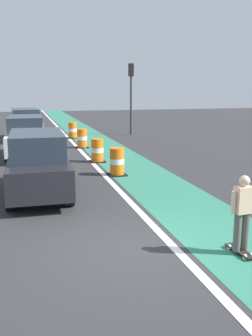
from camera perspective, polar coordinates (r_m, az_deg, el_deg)
The scene contains 12 objects.
ground_plane at distance 8.46m, azimuth 0.76°, elevation -11.85°, with size 100.00×100.00×0.00m, color #2D2D30.
bike_lane_strip at distance 20.25m, azimuth -2.14°, elevation 2.28°, with size 2.50×80.00×0.01m, color #2D755B.
lane_divider_stripe at distance 19.96m, azimuth -6.33°, elevation 2.08°, with size 0.20×80.00×0.01m, color silver.
skateboarder_on_lane at distance 8.19m, azimuth 17.10°, elevation -6.38°, with size 0.57×0.82×1.69m.
parked_suv_nearest at distance 12.47m, azimuth -13.11°, elevation 0.66°, with size 1.99×4.64×2.04m.
parked_suv_second at distance 19.56m, azimuth -14.80°, elevation 4.61°, with size 2.03×4.65×2.04m.
parked_suv_third at distance 26.41m, azimuth -14.82°, elevation 6.43°, with size 2.12×4.70×2.04m.
traffic_barrel_front at distance 15.02m, azimuth -1.36°, elevation 0.92°, with size 0.73×0.73×1.09m.
traffic_barrel_mid at distance 17.76m, azimuth -4.34°, elevation 2.61°, with size 0.73×0.73×1.09m.
traffic_barrel_back at distance 22.08m, azimuth -6.61°, elevation 4.41°, with size 0.73×0.73×1.09m.
traffic_barrel_far at distance 26.38m, azimuth -8.04°, elevation 5.60°, with size 0.73×0.73×1.09m.
traffic_light_corner at distance 27.96m, azimuth 0.77°, elevation 12.17°, with size 0.41×0.32×5.10m.
Camera 1 is at (-2.16, -7.43, 3.42)m, focal length 40.56 mm.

